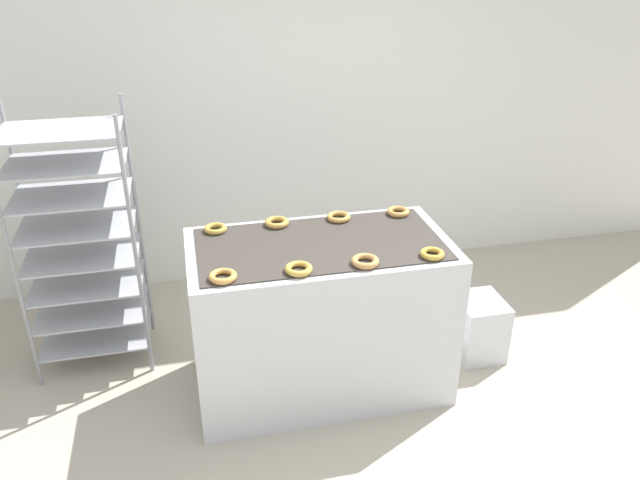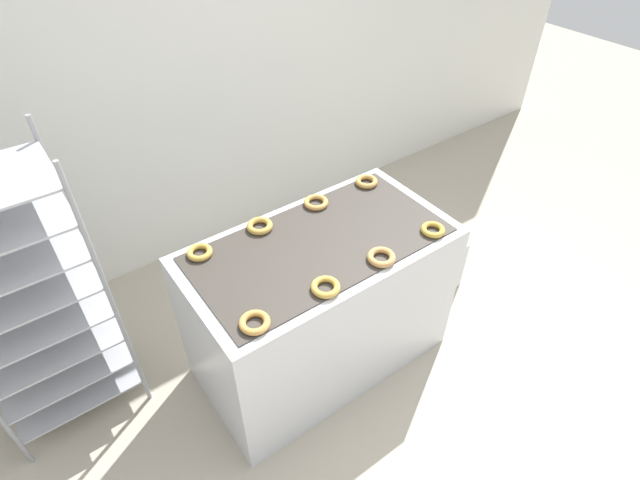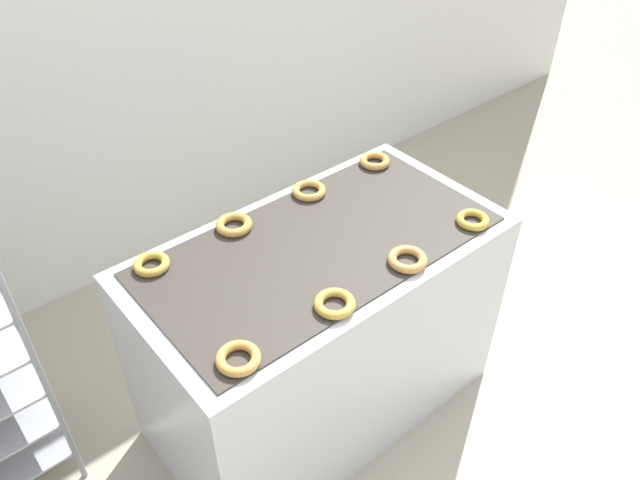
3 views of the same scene
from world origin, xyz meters
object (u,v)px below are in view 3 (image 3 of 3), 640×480
Objects in this scene: donut_near_midright at (407,259)px; donut_far_right at (375,161)px; donut_near_right at (473,220)px; donut_far_left at (152,264)px; fryer_machine at (320,332)px; glaze_bin at (463,268)px; donut_near_left at (238,358)px; donut_near_midleft at (335,304)px; donut_far_midright at (309,191)px; donut_far_midleft at (234,225)px.

donut_near_midright is 0.67m from donut_far_right.
donut_near_right is 1.22m from donut_far_left.
donut_far_right reaches higher than donut_near_right.
donut_far_left is (-0.72, 0.57, -0.00)m from donut_near_midright.
fryer_machine is at bearing -153.01° from donut_far_right.
donut_near_left is at bearing -168.12° from glaze_bin.
glaze_bin is at bearing 21.28° from donut_near_midright.
donut_far_midright is (0.35, 0.57, -0.00)m from donut_near_midleft.
donut_near_midright is 1.02× the size of donut_far_midright.
donut_near_right is at bearing -57.35° from donut_far_midright.
donut_near_midright is at bearing -123.69° from donut_far_right.
donut_near_right is 0.91× the size of donut_far_midleft.
donut_far_left is 1.09m from donut_far_right.
donut_near_right is 0.56m from donut_far_right.
donut_near_midleft is at bearing -88.30° from donut_far_midleft.
donut_near_right is (1.09, -0.00, -0.00)m from donut_near_left.
donut_far_midleft reaches higher than donut_far_left.
glaze_bin is 2.83× the size of donut_near_midleft.
donut_far_left is at bearing 152.60° from fryer_machine.
donut_near_midleft reaches higher than donut_far_midright.
donut_near_left and donut_near_midleft have the same top height.
donut_far_right is (1.10, 0.55, 0.00)m from donut_near_left.
donut_near_midleft is 0.71m from donut_near_right.
donut_far_midleft is (-0.73, 0.57, 0.00)m from donut_near_right.
fryer_machine is 0.79m from donut_far_left.
donut_far_left is 0.72m from donut_far_midright.
fryer_machine is at bearing -27.40° from donut_far_left.
donut_far_right is (1.09, -0.00, 0.00)m from donut_far_left.
donut_near_left is 0.99× the size of donut_far_midright.
donut_near_midright is (0.35, 0.00, 0.00)m from donut_near_midleft.
fryer_machine is at bearing 58.48° from donut_near_midleft.
donut_far_midright is at bearing 0.19° from donut_far_left.
donut_far_midleft is (-1.25, 0.23, 0.77)m from glaze_bin.
donut_far_midleft is (0.35, 0.00, 0.00)m from donut_far_left.
donut_far_midright is (-0.36, 0.56, -0.00)m from donut_near_right.
donut_near_right is (0.37, 0.00, -0.00)m from donut_near_midright.
donut_near_midright is at bearing -158.72° from glaze_bin.
donut_far_midright is at bearing 89.48° from donut_near_midright.
donut_far_midleft is (-0.02, 0.57, 0.00)m from donut_near_midleft.
donut_near_right is 0.99× the size of donut_far_left.
donut_near_midleft is at bearing -179.58° from donut_near_midright.
fryer_machine is at bearing 121.39° from donut_near_midright.
donut_far_left is at bearing 89.39° from donut_near_left.
donut_near_midright is 0.57m from donut_far_midright.
glaze_bin is at bearing -7.86° from donut_far_left.
donut_far_midright is at bearing 178.93° from donut_far_right.
fryer_machine is 0.60m from donut_far_midright.
donut_far_midleft is at bearing 179.69° from donut_far_midright.
donut_near_midleft is at bearing -179.52° from donut_near_right.
fryer_machine is 0.59m from donut_near_midright.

